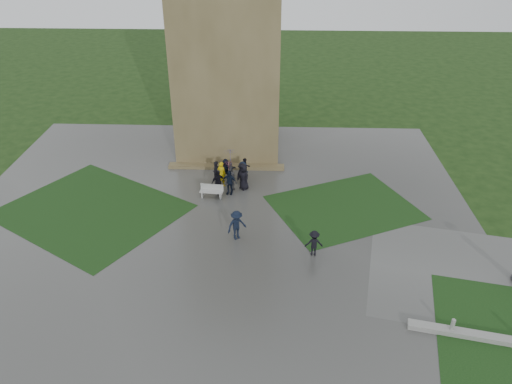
{
  "coord_description": "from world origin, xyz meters",
  "views": [
    {
      "loc": [
        3.58,
        -23.91,
        17.85
      ],
      "look_at": [
        2.52,
        4.85,
        1.2
      ],
      "focal_mm": 35.0,
      "sensor_mm": 36.0,
      "label": 1
    }
  ],
  "objects_px": {
    "tower": "(228,37)",
    "bench": "(212,191)",
    "pedestrian_mid": "(237,225)",
    "pedestrian_near": "(314,243)"
  },
  "relations": [
    {
      "from": "bench",
      "to": "pedestrian_near",
      "type": "xyz_separation_m",
      "value": [
        6.7,
        -6.39,
        0.33
      ]
    },
    {
      "from": "tower",
      "to": "pedestrian_near",
      "type": "height_order",
      "value": "tower"
    },
    {
      "from": "bench",
      "to": "pedestrian_mid",
      "type": "xyz_separation_m",
      "value": [
        2.11,
        -4.93,
        0.49
      ]
    },
    {
      "from": "pedestrian_mid",
      "to": "tower",
      "type": "bearing_deg",
      "value": 62.61
    },
    {
      "from": "tower",
      "to": "bench",
      "type": "height_order",
      "value": "tower"
    },
    {
      "from": "bench",
      "to": "pedestrian_mid",
      "type": "height_order",
      "value": "pedestrian_mid"
    },
    {
      "from": "pedestrian_mid",
      "to": "pedestrian_near",
      "type": "relative_size",
      "value": 1.2
    },
    {
      "from": "tower",
      "to": "pedestrian_near",
      "type": "distance_m",
      "value": 18.37
    },
    {
      "from": "tower",
      "to": "pedestrian_near",
      "type": "relative_size",
      "value": 11.1
    },
    {
      "from": "tower",
      "to": "pedestrian_mid",
      "type": "height_order",
      "value": "tower"
    }
  ]
}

